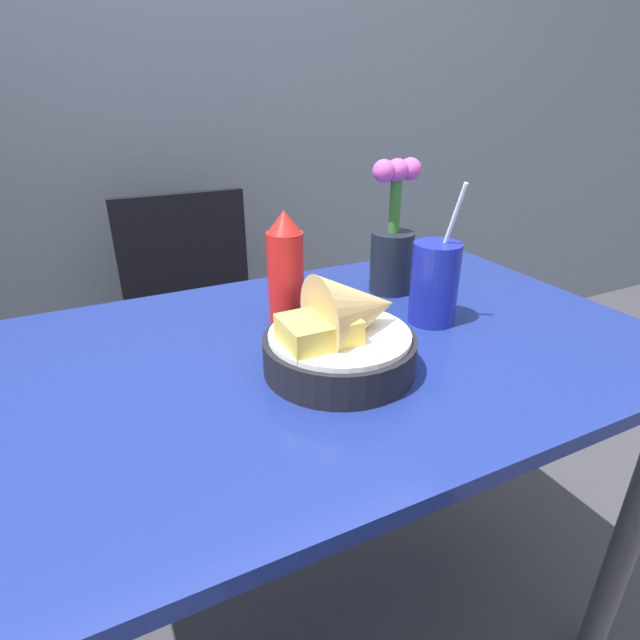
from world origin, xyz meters
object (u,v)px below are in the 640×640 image
Objects in this scene: ketchup_bottle at (286,270)px; drink_cup at (434,286)px; food_basket at (344,335)px; flower_vase at (393,243)px; chair_far_window at (196,311)px.

drink_cup is (0.24, -0.12, -0.03)m from ketchup_bottle.
food_basket is 0.85× the size of flower_vase.
food_basket is at bearing -135.30° from flower_vase.
flower_vase is at bearing 83.84° from drink_cup.
drink_cup is (0.23, 0.08, 0.01)m from food_basket.
food_basket reaches higher than chair_far_window.
food_basket is 0.20m from ketchup_bottle.
drink_cup reaches higher than chair_far_window.
chair_far_window is at bearing 114.02° from flower_vase.
chair_far_window is 0.76m from ketchup_bottle.
flower_vase reaches higher than chair_far_window.
drink_cup is 0.17m from flower_vase.
chair_far_window is at bearing 108.43° from drink_cup.
drink_cup is at bearing 19.19° from food_basket.
flower_vase is (0.24, 0.24, 0.05)m from food_basket.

